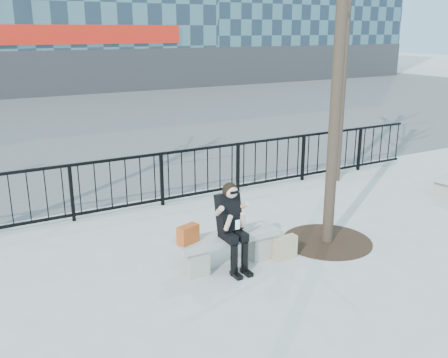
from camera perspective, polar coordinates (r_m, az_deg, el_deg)
ground at (r=7.76m, az=0.35°, el=-9.73°), size 120.00×120.00×0.00m
street_surface at (r=21.58m, az=-20.07°, el=6.50°), size 60.00×23.00×0.01m
railing at (r=10.09m, az=-8.17°, el=-0.17°), size 14.00×0.06×1.10m
tree_grate at (r=8.70m, az=11.68°, el=-6.96°), size 1.50×1.50×0.02m
bench_main at (r=7.63m, az=0.36°, el=-7.70°), size 1.65×0.46×0.49m
seated_woman at (r=7.35m, az=0.99°, el=-5.53°), size 0.50×0.64×1.34m
handbag at (r=7.24m, az=-4.13°, el=-6.33°), size 0.36×0.25×0.27m
shopping_bag at (r=7.92m, az=6.99°, el=-7.79°), size 0.39×0.15×0.37m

